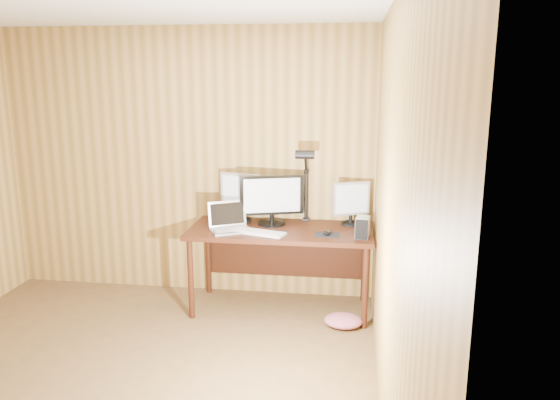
% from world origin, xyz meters
% --- Properties ---
extents(room_shell, '(4.00, 4.00, 4.00)m').
position_xyz_m(room_shell, '(0.00, 0.00, 1.25)').
color(room_shell, brown).
rests_on(room_shell, ground).
extents(desk, '(1.60, 0.70, 0.75)m').
position_xyz_m(desk, '(0.93, 1.70, 0.63)').
color(desk, '#33150A').
rests_on(desk, floor).
extents(monitor_center, '(0.56, 0.25, 0.45)m').
position_xyz_m(monitor_center, '(0.83, 1.76, 0.98)').
color(monitor_center, black).
rests_on(monitor_center, desk).
extents(monitor_left, '(0.39, 0.19, 0.45)m').
position_xyz_m(monitor_left, '(0.54, 1.83, 0.99)').
color(monitor_left, black).
rests_on(monitor_left, desk).
extents(monitor_right, '(0.33, 0.17, 0.39)m').
position_xyz_m(monitor_right, '(1.53, 1.84, 0.96)').
color(monitor_right, black).
rests_on(monitor_right, desk).
extents(laptop, '(0.42, 0.38, 0.24)m').
position_xyz_m(laptop, '(0.49, 1.54, 0.81)').
color(laptop, silver).
rests_on(laptop, desk).
extents(keyboard, '(0.50, 0.28, 0.02)m').
position_xyz_m(keyboard, '(0.75, 1.46, 0.76)').
color(keyboard, white).
rests_on(keyboard, desk).
extents(mousepad, '(0.21, 0.17, 0.00)m').
position_xyz_m(mousepad, '(1.34, 1.50, 0.75)').
color(mousepad, black).
rests_on(mousepad, desk).
extents(mouse, '(0.08, 0.12, 0.04)m').
position_xyz_m(mouse, '(1.34, 1.50, 0.77)').
color(mouse, black).
rests_on(mouse, mousepad).
extents(hard_drive, '(0.13, 0.17, 0.17)m').
position_xyz_m(hard_drive, '(1.63, 1.46, 0.84)').
color(hard_drive, silver).
rests_on(hard_drive, desk).
extents(phone, '(0.08, 0.11, 0.01)m').
position_xyz_m(phone, '(0.97, 1.44, 0.76)').
color(phone, silver).
rests_on(phone, desk).
extents(speaker, '(0.05, 0.05, 0.12)m').
position_xyz_m(speaker, '(1.61, 1.71, 0.81)').
color(speaker, black).
rests_on(speaker, desk).
extents(desk_lamp, '(0.16, 0.24, 0.72)m').
position_xyz_m(desk_lamp, '(1.12, 1.85, 1.19)').
color(desk_lamp, black).
rests_on(desk_lamp, desk).
extents(fabric_pile, '(0.39, 0.36, 0.10)m').
position_xyz_m(fabric_pile, '(1.50, 1.34, 0.05)').
color(fabric_pile, '#B35766').
rests_on(fabric_pile, floor).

